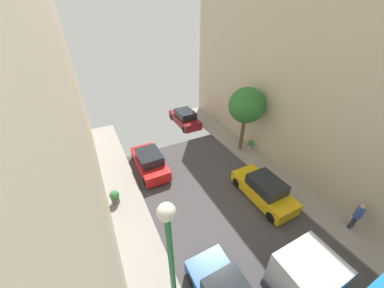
% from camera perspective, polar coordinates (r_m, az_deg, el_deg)
% --- Properties ---
extents(parked_car_left_4, '(1.78, 4.20, 1.57)m').
position_cam_1_polar(parked_car_left_4, '(15.62, -11.45, -4.72)').
color(parked_car_left_4, red).
rests_on(parked_car_left_4, ground).
extents(parked_car_right_2, '(1.78, 4.20, 1.57)m').
position_cam_1_polar(parked_car_right_2, '(13.92, 18.94, -11.64)').
color(parked_car_right_2, gold).
rests_on(parked_car_right_2, ground).
extents(parked_car_right_3, '(1.78, 4.20, 1.57)m').
position_cam_1_polar(parked_car_right_3, '(21.49, -1.95, 7.00)').
color(parked_car_right_3, maroon).
rests_on(parked_car_right_3, ground).
extents(pedestrian, '(0.40, 0.36, 1.72)m').
position_cam_1_polar(pedestrian, '(14.32, 38.25, -14.98)').
color(pedestrian, '#2D334C').
rests_on(pedestrian, sidewalk_right).
extents(street_tree_1, '(2.68, 2.68, 5.23)m').
position_cam_1_polar(street_tree_1, '(16.39, 14.53, 10.04)').
color(street_tree_1, brown).
rests_on(street_tree_1, sidewalk_right).
extents(potted_plant_0, '(0.56, 0.56, 0.91)m').
position_cam_1_polar(potted_plant_0, '(13.71, -20.24, -13.25)').
color(potted_plant_0, slate).
rests_on(potted_plant_0, sidewalk_left).
extents(potted_plant_1, '(0.52, 0.52, 0.78)m').
position_cam_1_polar(potted_plant_1, '(18.14, 15.63, -0.04)').
color(potted_plant_1, '#B2A899').
rests_on(potted_plant_1, sidewalk_right).
extents(lamp_post, '(0.44, 0.44, 6.39)m').
position_cam_1_polar(lamp_post, '(6.58, -5.64, -29.25)').
color(lamp_post, '#26723F').
rests_on(lamp_post, sidewalk_left).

